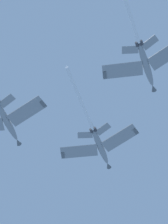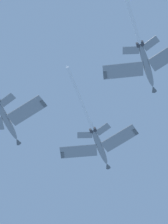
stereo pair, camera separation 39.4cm
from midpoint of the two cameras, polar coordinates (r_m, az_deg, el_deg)
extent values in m
ellipsoid|color=gray|center=(115.44, 1.84, -4.26)|extent=(2.87, 11.89, 5.21)
cone|color=#595E60|center=(119.90, 2.77, -6.51)|extent=(1.40, 2.02, 1.66)
ellipsoid|color=black|center=(117.26, 2.10, -4.79)|extent=(1.31, 3.03, 1.77)
cube|color=gray|center=(115.46, -0.77, -4.80)|extent=(9.39, 4.65, 1.37)
cube|color=#595E60|center=(116.00, -2.74, -5.27)|extent=(0.93, 1.82, 0.70)
cube|color=gray|center=(114.48, 4.25, -3.20)|extent=(9.64, 6.36, 1.37)
cube|color=#595E60|center=(114.25, 6.16, -2.42)|extent=(1.26, 1.87, 0.70)
cube|color=gray|center=(112.50, 0.00, -2.82)|extent=(3.88, 2.45, 0.74)
cube|color=gray|center=(112.06, 2.21, -2.11)|extent=(4.00, 3.08, 0.74)
cube|color=#595E60|center=(113.47, 1.05, -2.10)|extent=(0.52, 3.18, 3.43)
cylinder|color=#38383D|center=(111.72, 0.77, -2.27)|extent=(0.93, 1.29, 1.08)
cylinder|color=#38383D|center=(111.64, 1.21, -2.13)|extent=(0.93, 1.29, 1.08)
cylinder|color=white|center=(106.11, -0.52, 1.49)|extent=(2.66, 17.61, 6.74)
ellipsoid|color=gray|center=(109.48, -9.49, -0.96)|extent=(2.79, 11.95, 4.95)
cone|color=#595E60|center=(113.12, -8.16, -3.53)|extent=(1.39, 2.00, 1.63)
ellipsoid|color=black|center=(111.07, -9.05, -1.60)|extent=(1.29, 3.03, 1.71)
cube|color=gray|center=(107.73, -7.07, 0.18)|extent=(9.65, 6.34, 1.29)
cube|color=#595E60|center=(106.87, -5.09, 1.00)|extent=(1.25, 1.88, 0.66)
cube|color=gray|center=(106.37, -9.42, 1.45)|extent=(4.01, 3.07, 0.70)
ellipsoid|color=gray|center=(106.10, 7.49, 5.63)|extent=(3.04, 11.91, 5.15)
cone|color=#595E60|center=(109.87, 8.34, 2.81)|extent=(1.43, 2.03, 1.65)
ellipsoid|color=black|center=(107.75, 7.69, 4.89)|extent=(1.36, 3.04, 1.75)
cube|color=gray|center=(105.45, 4.66, 5.03)|extent=(9.35, 4.53, 1.35)
cube|color=#595E60|center=(105.47, 2.49, 4.46)|extent=(0.90, 1.81, 0.69)
cube|color=gray|center=(103.39, 5.60, 7.46)|extent=(3.87, 2.41, 0.73)
cube|color=gray|center=(103.63, 8.01, 8.26)|extent=(4.00, 3.12, 0.73)
cube|color=#595E60|center=(104.79, 6.68, 8.13)|extent=(0.57, 3.17, 3.42)
cylinder|color=#38383D|center=(102.97, 6.47, 8.12)|extent=(0.94, 1.29, 1.08)
cylinder|color=#38383D|center=(103.02, 6.95, 8.28)|extent=(0.94, 1.29, 1.08)
cylinder|color=white|center=(98.44, 5.23, 12.94)|extent=(3.11, 18.46, 6.98)
camera|label=1|loc=(0.20, 89.90, -0.32)|focal=75.33mm
camera|label=2|loc=(0.20, -90.10, 0.32)|focal=75.33mm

